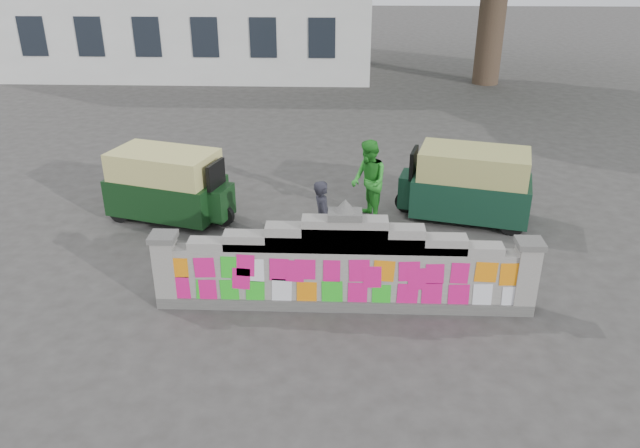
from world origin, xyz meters
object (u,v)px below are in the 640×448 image
object	(u,v)px
cyclist_bike	(322,244)
rickshaw_left	(169,184)
rickshaw_right	(468,184)
cyclist_rider	(322,230)
pedestrian	(369,181)

from	to	relation	value
cyclist_bike	rickshaw_left	distance (m)	4.06
rickshaw_right	cyclist_rider	bearing A→B (deg)	50.41
rickshaw_left	rickshaw_right	bearing A→B (deg)	18.59
rickshaw_left	cyclist_bike	bearing A→B (deg)	-13.98
cyclist_bike	pedestrian	xyz separation A→B (m)	(0.94, 2.16, 0.48)
cyclist_bike	rickshaw_right	distance (m)	3.90
cyclist_bike	pedestrian	world-z (taller)	pedestrian
cyclist_bike	rickshaw_left	size ratio (longest dim) A/B	0.57
cyclist_bike	cyclist_rider	world-z (taller)	cyclist_rider
cyclist_rider	cyclist_bike	bearing A→B (deg)	78.91
pedestrian	cyclist_rider	bearing A→B (deg)	-42.50
rickshaw_left	rickshaw_right	world-z (taller)	rickshaw_right
cyclist_rider	rickshaw_left	xyz separation A→B (m)	(-3.48, 2.05, 0.07)
cyclist_bike	rickshaw_right	xyz separation A→B (m)	(3.14, 2.29, 0.40)
cyclist_rider	rickshaw_right	xyz separation A→B (m)	(3.14, 2.29, 0.10)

